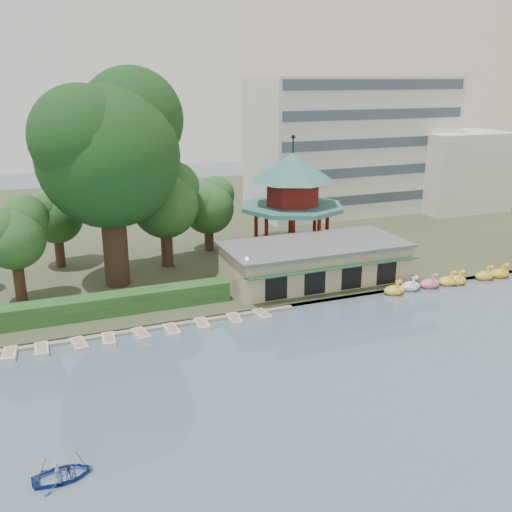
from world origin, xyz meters
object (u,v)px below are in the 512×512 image
boathouse (315,261)px  pavilion (292,193)px  dock (101,334)px  big_tree (109,145)px  rowboat_with_passengers (63,471)px

boathouse → pavilion: bearing=78.7°
dock → big_tree: size_ratio=1.61×
dock → boathouse: bearing=12.2°
boathouse → big_tree: big_tree is taller
boathouse → pavilion: (2.00, 10.03, 5.11)m
pavilion → big_tree: bearing=-169.7°
pavilion → big_tree: (-20.82, -3.78, 6.70)m
boathouse → rowboat_with_passengers: (-26.01, -22.09, -1.91)m
boathouse → big_tree: size_ratio=0.88×
dock → rowboat_with_passengers: size_ratio=7.41×
boathouse → rowboat_with_passengers: 34.17m
dock → big_tree: big_tree is taller
big_tree → boathouse: bearing=-18.4°
big_tree → rowboat_with_passengers: size_ratio=4.59×
boathouse → pavilion: pavilion is taller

